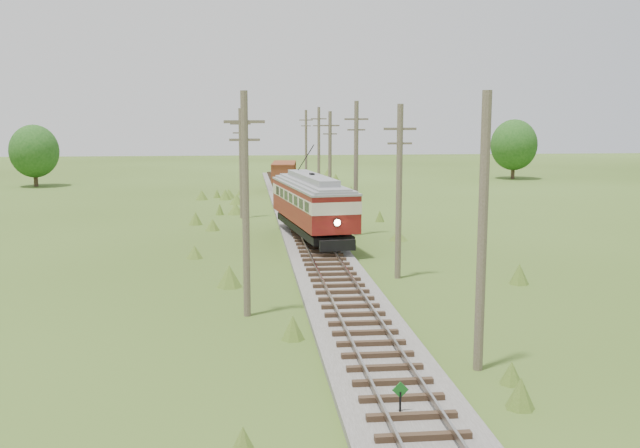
{
  "coord_description": "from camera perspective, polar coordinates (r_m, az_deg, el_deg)",
  "views": [
    {
      "loc": [
        -4.21,
        -16.15,
        8.04
      ],
      "look_at": [
        0.0,
        23.67,
        1.93
      ],
      "focal_mm": 40.0,
      "sensor_mm": 36.0,
      "label": 1
    }
  ],
  "objects": [
    {
      "name": "utility_pole_r_6",
      "position": [
        86.54,
        -1.12,
        6.31
      ],
      "size": [
        1.6,
        0.3,
        8.7
      ],
      "color": "brown",
      "rests_on": "ground"
    },
    {
      "name": "utility_pole_r_2",
      "position": [
        35.15,
        6.34,
        2.72
      ],
      "size": [
        1.6,
        0.3,
        8.6
      ],
      "color": "brown",
      "rests_on": "ground"
    },
    {
      "name": "utility_pole_l_b",
      "position": [
        56.27,
        -6.34,
        4.94
      ],
      "size": [
        1.6,
        0.3,
        8.6
      ],
      "color": "brown",
      "rests_on": "ground"
    },
    {
      "name": "railbed_main",
      "position": [
        50.94,
        -1.22,
        -0.19
      ],
      "size": [
        3.6,
        96.0,
        0.57
      ],
      "color": "#605B54",
      "rests_on": "ground"
    },
    {
      "name": "utility_pole_r_1",
      "position": [
        22.67,
        12.86,
        -0.78
      ],
      "size": [
        0.3,
        0.3,
        8.8
      ],
      "color": "brown",
      "rests_on": "ground"
    },
    {
      "name": "utility_pole_r_3",
      "position": [
        47.85,
        2.9,
        4.58
      ],
      "size": [
        1.6,
        0.3,
        9.0
      ],
      "color": "brown",
      "rests_on": "ground"
    },
    {
      "name": "gondola",
      "position": [
        77.25,
        -2.9,
        4.11
      ],
      "size": [
        3.12,
        7.66,
        2.48
      ],
      "rotation": [
        0.0,
        0.0,
        -0.09
      ],
      "color": "black",
      "rests_on": "ground"
    },
    {
      "name": "tree_mid_a",
      "position": [
        87.54,
        -21.9,
        5.42
      ],
      "size": [
        5.46,
        5.46,
        7.03
      ],
      "color": "#38281C",
      "rests_on": "ground"
    },
    {
      "name": "utility_pole_l_a",
      "position": [
        28.36,
        -5.97,
        1.71
      ],
      "size": [
        1.6,
        0.3,
        9.0
      ],
      "color": "brown",
      "rests_on": "ground"
    },
    {
      "name": "utility_pole_r_4",
      "position": [
        60.7,
        0.8,
        5.16
      ],
      "size": [
        1.6,
        0.3,
        8.4
      ],
      "color": "brown",
      "rests_on": "ground"
    },
    {
      "name": "ground",
      "position": [
        18.53,
        8.08,
        -17.14
      ],
      "size": [
        260.0,
        260.0,
        0.0
      ],
      "primitive_type": "plane",
      "color": "#374C16",
      "rests_on": "ground"
    },
    {
      "name": "streetcar",
      "position": [
        45.2,
        -0.65,
        1.82
      ],
      "size": [
        4.52,
        12.59,
        5.7
      ],
      "rotation": [
        0.0,
        0.0,
        0.13
      ],
      "color": "black",
      "rests_on": "ground"
    },
    {
      "name": "utility_pole_r_5",
      "position": [
        73.63,
        -0.1,
        5.98
      ],
      "size": [
        1.6,
        0.3,
        8.9
      ],
      "color": "brown",
      "rests_on": "ground"
    },
    {
      "name": "gravel_pile",
      "position": [
        65.21,
        0.95,
        2.04
      ],
      "size": [
        3.0,
        3.19,
        1.09
      ],
      "color": "gray",
      "rests_on": "ground"
    },
    {
      "name": "tree_mid_b",
      "position": [
        94.63,
        15.25,
        6.13
      ],
      "size": [
        5.88,
        5.88,
        7.57
      ],
      "color": "#38281C",
      "rests_on": "ground"
    },
    {
      "name": "switch_marker",
      "position": [
        19.56,
        6.44,
        -13.64
      ],
      "size": [
        0.45,
        0.06,
        1.08
      ],
      "color": "black",
      "rests_on": "ground"
    }
  ]
}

